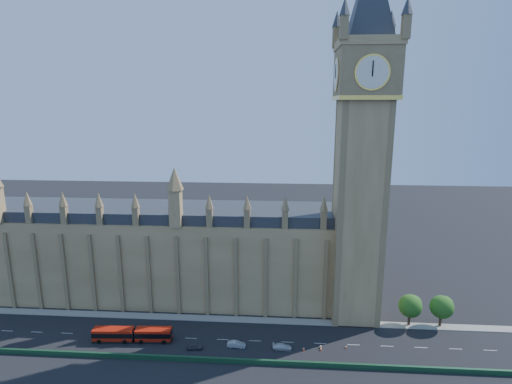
# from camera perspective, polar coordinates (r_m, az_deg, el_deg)

# --- Properties ---
(ground) EXTENTS (400.00, 400.00, 0.00)m
(ground) POSITION_cam_1_polar(r_m,az_deg,el_deg) (106.31, -7.05, -20.10)
(ground) COLOR black
(ground) RESTS_ON ground
(palace_westminster) EXTENTS (120.00, 20.00, 28.00)m
(palace_westminster) POSITION_cam_1_polar(r_m,az_deg,el_deg) (125.70, -16.66, -8.18)
(palace_westminster) COLOR olive
(palace_westminster) RESTS_ON ground
(elizabeth_tower) EXTENTS (20.59, 20.59, 105.00)m
(elizabeth_tower) POSITION_cam_1_polar(r_m,az_deg,el_deg) (103.69, 15.15, 10.66)
(elizabeth_tower) COLOR olive
(elizabeth_tower) RESTS_ON ground
(bridge_parapet) EXTENTS (160.00, 0.60, 1.20)m
(bridge_parapet) POSITION_cam_1_polar(r_m,az_deg,el_deg) (98.66, -8.12, -22.59)
(bridge_parapet) COLOR #1E4C2D
(bridge_parapet) RESTS_ON ground
(kerb_north) EXTENTS (160.00, 3.00, 0.16)m
(kerb_north) POSITION_cam_1_polar(r_m,az_deg,el_deg) (114.24, -6.11, -17.53)
(kerb_north) COLOR gray
(kerb_north) RESTS_ON ground
(tree_east_near) EXTENTS (6.00, 6.00, 8.50)m
(tree_east_near) POSITION_cam_1_polar(r_m,az_deg,el_deg) (115.63, 21.27, -14.85)
(tree_east_near) COLOR #382619
(tree_east_near) RESTS_ON ground
(tree_east_far) EXTENTS (6.00, 6.00, 8.50)m
(tree_east_far) POSITION_cam_1_polar(r_m,az_deg,el_deg) (118.22, 25.10, -14.58)
(tree_east_far) COLOR #382619
(tree_east_far) RESTS_ON ground
(red_bus) EXTENTS (19.36, 4.03, 3.27)m
(red_bus) POSITION_cam_1_polar(r_m,az_deg,el_deg) (108.38, -17.24, -18.85)
(red_bus) COLOR red
(red_bus) RESTS_ON ground
(car_grey) EXTENTS (3.89, 1.97, 1.27)m
(car_grey) POSITION_cam_1_polar(r_m,az_deg,el_deg) (102.77, -8.72, -21.00)
(car_grey) COLOR #414249
(car_grey) RESTS_ON ground
(car_silver) EXTENTS (4.44, 1.78, 1.43)m
(car_silver) POSITION_cam_1_polar(r_m,az_deg,el_deg) (102.50, -2.83, -20.90)
(car_silver) COLOR #A2A6A9
(car_silver) RESTS_ON ground
(car_white) EXTENTS (4.59, 1.93, 1.32)m
(car_white) POSITION_cam_1_polar(r_m,az_deg,el_deg) (101.86, 3.76, -21.19)
(car_white) COLOR silver
(car_white) RESTS_ON ground
(cone_a) EXTENTS (0.56, 0.56, 0.68)m
(cone_a) POSITION_cam_1_polar(r_m,az_deg,el_deg) (102.65, 9.26, -21.26)
(cone_a) COLOR black
(cone_a) RESTS_ON ground
(cone_b) EXTENTS (0.63, 0.63, 0.79)m
(cone_b) POSITION_cam_1_polar(r_m,az_deg,el_deg) (103.39, 9.23, -20.96)
(cone_b) COLOR black
(cone_b) RESTS_ON ground
(cone_c) EXTENTS (0.53, 0.53, 0.78)m
(cone_c) POSITION_cam_1_polar(r_m,az_deg,el_deg) (102.03, 6.83, -21.38)
(cone_c) COLOR black
(cone_c) RESTS_ON ground
(cone_d) EXTENTS (0.45, 0.45, 0.67)m
(cone_d) POSITION_cam_1_polar(r_m,az_deg,el_deg) (104.43, 12.76, -20.78)
(cone_d) COLOR black
(cone_d) RESTS_ON ground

